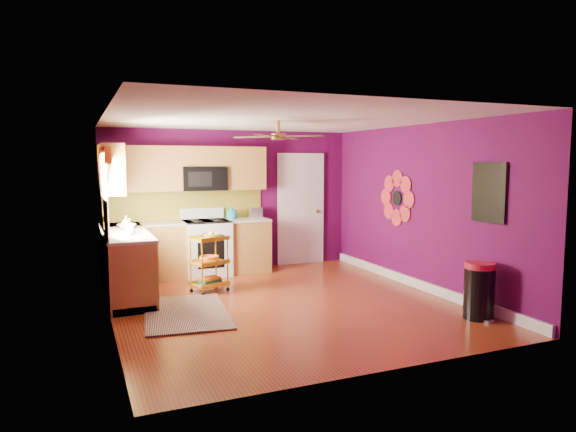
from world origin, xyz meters
name	(u,v)px	position (x,y,z in m)	size (l,w,h in m)	color
ground	(284,303)	(0.00, 0.00, 0.00)	(5.00, 5.00, 0.00)	maroon
room_envelope	(286,185)	(0.03, 0.00, 1.63)	(4.54, 5.04, 2.52)	#4E0940
lower_cabinets	(163,257)	(-1.35, 1.82, 0.43)	(2.81, 2.31, 0.94)	olive
electric_range	(206,247)	(-0.55, 2.17, 0.48)	(0.76, 0.66, 1.13)	white
upper_cabinetry	(164,170)	(-1.24, 2.17, 1.80)	(2.80, 2.30, 1.26)	olive
left_window	(104,177)	(-2.22, 1.05, 1.74)	(0.08, 1.35, 1.08)	white
panel_door	(301,210)	(1.35, 2.47, 1.02)	(0.95, 0.11, 2.15)	white
right_wall_art	(434,196)	(2.23, -0.34, 1.44)	(0.04, 2.74, 1.04)	black
ceiling_fan	(278,136)	(0.00, 0.20, 2.29)	(1.01, 1.01, 0.26)	#BF8C3F
shag_rug	(186,312)	(-1.34, 0.04, 0.01)	(1.03, 1.67, 0.02)	black
rolling_cart	(210,261)	(-0.78, 1.02, 0.47)	(0.60, 0.51, 0.91)	gold
trash_can	(479,291)	(1.97, -1.57, 0.35)	(0.46, 0.46, 0.70)	black
teal_kettle	(232,214)	(-0.07, 2.27, 1.02)	(0.18, 0.18, 0.21)	teal
toaster	(256,212)	(0.40, 2.32, 1.03)	(0.22, 0.15, 0.18)	beige
soap_bottle_a	(129,226)	(-1.91, 1.03, 1.04)	(0.09, 0.10, 0.21)	#EA3F72
soap_bottle_b	(126,222)	(-1.89, 1.69, 1.03)	(0.15, 0.15, 0.19)	white
counter_dish	(127,226)	(-1.90, 1.61, 0.97)	(0.28, 0.28, 0.07)	white
counter_cup	(130,232)	(-1.92, 0.83, 0.99)	(0.12, 0.12, 0.09)	white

